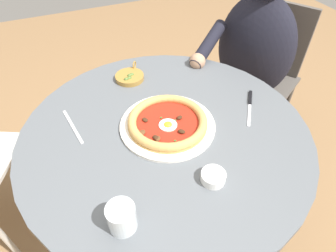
{
  "coord_description": "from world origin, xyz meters",
  "views": [
    {
      "loc": [
        0.26,
        0.63,
        1.39
      ],
      "look_at": [
        0.0,
        0.03,
        0.76
      ],
      "focal_mm": 30.43,
      "sensor_mm": 36.0,
      "label": 1
    }
  ],
  "objects": [
    {
      "name": "ground_plane",
      "position": [
        0.0,
        0.0,
        -0.01
      ],
      "size": [
        6.0,
        6.0,
        0.02
      ],
      "primitive_type": "cube",
      "color": "olive"
    },
    {
      "name": "diner_person",
      "position": [
        -0.61,
        -0.35,
        0.52
      ],
      "size": [
        0.58,
        0.43,
        1.15
      ],
      "color": "#282833",
      "rests_on": "ground"
    },
    {
      "name": "dining_table",
      "position": [
        0.0,
        0.0,
        0.57
      ],
      "size": [
        0.96,
        0.96,
        0.72
      ],
      "color": "#565B60",
      "rests_on": "ground"
    },
    {
      "name": "steak_knife",
      "position": [
        -0.34,
        -0.0,
        0.72
      ],
      "size": [
        0.13,
        0.16,
        0.01
      ],
      "color": "silver",
      "rests_on": "dining_table"
    },
    {
      "name": "cafe_chair_diner",
      "position": [
        -0.74,
        -0.42,
        0.53
      ],
      "size": [
        0.57,
        0.57,
        0.86
      ],
      "color": "#504A45",
      "rests_on": "ground"
    },
    {
      "name": "water_glass",
      "position": [
        0.23,
        0.27,
        0.75
      ],
      "size": [
        0.07,
        0.07,
        0.08
      ],
      "color": "silver",
      "rests_on": "dining_table"
    },
    {
      "name": "ramekin_capers",
      "position": [
        -0.04,
        0.24,
        0.73
      ],
      "size": [
        0.07,
        0.07,
        0.03
      ],
      "color": "white",
      "rests_on": "dining_table"
    },
    {
      "name": "olive_pan",
      "position": [
        0.02,
        -0.33,
        0.73
      ],
      "size": [
        0.12,
        0.13,
        0.04
      ],
      "color": "olive",
      "rests_on": "dining_table"
    },
    {
      "name": "fork_utensil",
      "position": [
        0.28,
        -0.14,
        0.72
      ],
      "size": [
        0.04,
        0.19,
        0.0
      ],
      "color": "#BCBCC1",
      "rests_on": "dining_table"
    },
    {
      "name": "pizza_on_plate",
      "position": [
        -0.01,
        -0.01,
        0.74
      ],
      "size": [
        0.32,
        0.32,
        0.04
      ],
      "color": "white",
      "rests_on": "dining_table"
    }
  ]
}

